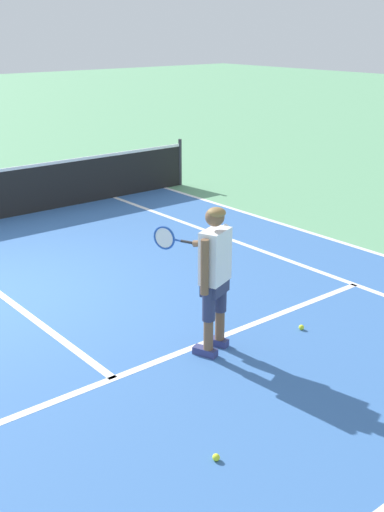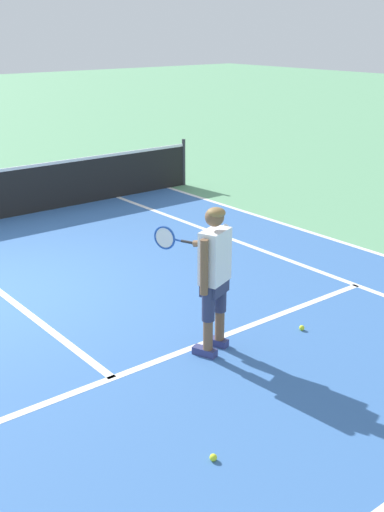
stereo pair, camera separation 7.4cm
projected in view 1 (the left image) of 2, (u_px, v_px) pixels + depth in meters
The scene contains 7 objects.
court_inner_surface at pixel (40, 324), 8.02m from camera, with size 10.98×9.79×0.00m, color #3866A8.
line_service at pixel (113, 378), 6.78m from camera, with size 8.23×0.10×0.01m, color white.
line_singles_right at pixel (270, 254), 10.47m from camera, with size 0.10×9.39×0.01m, color white.
line_doubles_right at pixel (324, 237), 11.28m from camera, with size 0.10×9.39×0.01m, color white.
tennis_player at pixel (213, 270), 7.04m from camera, with size 0.57×1.23×1.71m.
tennis_ball_near_feet at pixel (301, 327), 7.86m from camera, with size 0.07×0.07×0.07m, color #CCE02D.
tennis_ball_by_baseline at pixel (216, 457), 5.50m from camera, with size 0.07×0.07×0.07m, color #CCE02D.
Camera 1 is at (-3.10, -8.08, 3.54)m, focal length 44.88 mm.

